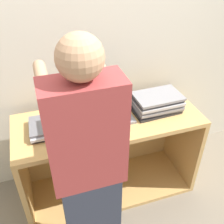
% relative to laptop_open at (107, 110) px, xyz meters
% --- Properties ---
extents(ground_plane, '(12.00, 12.00, 0.00)m').
position_rel_laptop_open_xyz_m(ground_plane, '(0.00, -0.33, -0.83)').
color(ground_plane, '#756B5B').
extents(wall_back, '(8.00, 0.05, 2.40)m').
position_rel_laptop_open_xyz_m(wall_back, '(0.00, 0.34, 0.37)').
color(wall_back, beige).
rests_on(wall_back, ground_plane).
extents(cart, '(1.42, 0.56, 0.78)m').
position_rel_laptop_open_xyz_m(cart, '(0.00, 0.03, -0.44)').
color(cart, tan).
rests_on(cart, ground_plane).
extents(laptop_open, '(0.36, 0.29, 0.25)m').
position_rel_laptop_open_xyz_m(laptop_open, '(0.00, 0.00, 0.00)').
color(laptop_open, gray).
rests_on(laptop_open, cart).
extents(laptop_stack_left, '(0.37, 0.26, 0.06)m').
position_rel_laptop_open_xyz_m(laptop_stack_left, '(-0.39, -0.05, -0.02)').
color(laptop_stack_left, '#232326').
rests_on(laptop_stack_left, cart).
extents(laptop_stack_right, '(0.38, 0.26, 0.14)m').
position_rel_laptop_open_xyz_m(laptop_stack_right, '(0.39, -0.05, 0.02)').
color(laptop_stack_right, '#232326').
rests_on(laptop_stack_right, cart).
extents(person, '(0.40, 0.53, 1.62)m').
position_rel_laptop_open_xyz_m(person, '(-0.28, -0.54, -0.02)').
color(person, '#2D3342').
rests_on(person, ground_plane).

